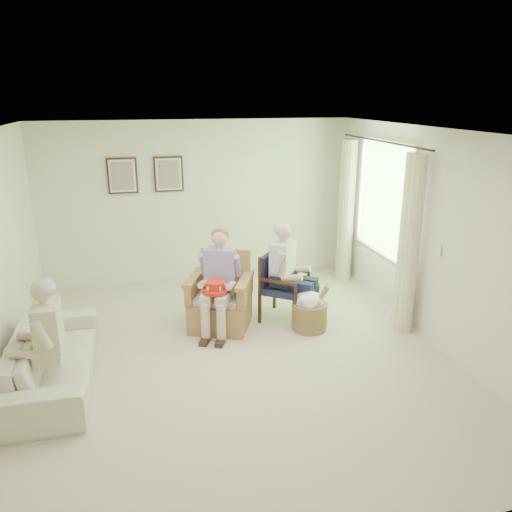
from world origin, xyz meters
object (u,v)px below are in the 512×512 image
object	(u,v)px
person_wicker	(221,275)
sofa	(53,358)
hatbox	(310,310)
red_hat	(215,288)
wood_armchair	(283,282)
person_dark	(286,267)
wicker_armchair	(220,304)
person_sofa	(44,336)

from	to	relation	value
person_wicker	sofa	bearing A→B (deg)	-133.49
hatbox	red_hat	bearing A→B (deg)	176.83
wood_armchair	person_dark	bearing A→B (deg)	-142.69
wicker_armchair	hatbox	world-z (taller)	wicker_armchair
wicker_armchair	hatbox	distance (m)	1.19
person_sofa	red_hat	world-z (taller)	person_sofa
wicker_armchair	red_hat	world-z (taller)	wicker_armchair
red_hat	hatbox	world-z (taller)	red_hat
sofa	person_sofa	bearing A→B (deg)	-180.00
wicker_armchair	person_sofa	size ratio (longest dim) A/B	0.79
wood_armchair	hatbox	xyz separation A→B (m)	(0.23, -0.48, -0.23)
sofa	person_wicker	size ratio (longest dim) A/B	1.51
person_wicker	person_sofa	world-z (taller)	person_wicker
sofa	person_wicker	xyz separation A→B (m)	(1.96, 0.83, 0.48)
red_hat	person_wicker	bearing A→B (deg)	60.96
wicker_armchair	person_sofa	distance (m)	2.37
sofa	person_dark	world-z (taller)	person_dark
hatbox	person_wicker	bearing A→B (deg)	167.28
person_wicker	person_sofa	bearing A→B (deg)	-126.28
person_wicker	person_dark	distance (m)	0.90
wicker_armchair	person_wicker	xyz separation A→B (m)	(-0.00, -0.13, 0.46)
person_sofa	hatbox	bearing A→B (deg)	105.25
wood_armchair	sofa	xyz separation A→B (m)	(-2.86, -1.06, -0.21)
person_dark	wood_armchair	bearing A→B (deg)	37.31
person_dark	hatbox	xyz separation A→B (m)	(0.23, -0.33, -0.51)
wood_armchair	person_sofa	xyz separation A→B (m)	(-2.86, -1.37, 0.21)
person_wicker	red_hat	distance (m)	0.23
wicker_armchair	person_wicker	size ratio (longest dim) A/B	0.74
wicker_armchair	hatbox	size ratio (longest dim) A/B	1.43
person_wicker	red_hat	bearing A→B (deg)	-95.57
sofa	red_hat	xyz separation A→B (m)	(1.86, 0.65, 0.38)
person_wicker	person_sofa	xyz separation A→B (m)	(-1.96, -1.14, -0.06)
red_hat	hatbox	size ratio (longest dim) A/B	0.47
person_sofa	person_wicker	bearing A→B (deg)	119.45
sofa	red_hat	size ratio (longest dim) A/B	6.18
person_sofa	red_hat	bearing A→B (deg)	116.46
person_sofa	red_hat	size ratio (longest dim) A/B	3.87
wicker_armchair	sofa	distance (m)	2.18
sofa	person_dark	bearing A→B (deg)	-72.42
wood_armchair	hatbox	distance (m)	0.58
sofa	hatbox	bearing A→B (deg)	-79.38
wicker_armchair	person_dark	xyz separation A→B (m)	(0.90, -0.06, 0.46)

